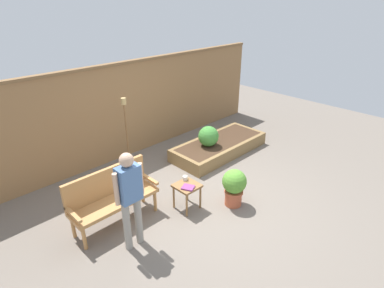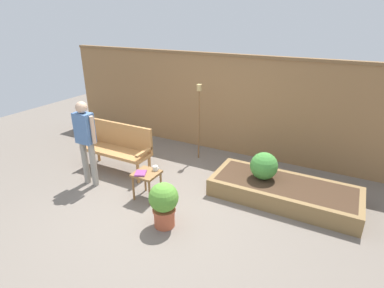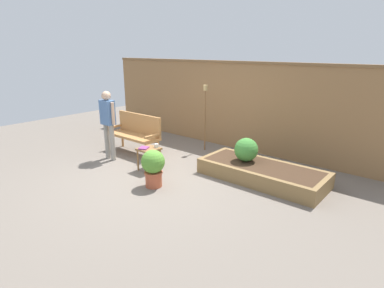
{
  "view_description": "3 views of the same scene",
  "coord_description": "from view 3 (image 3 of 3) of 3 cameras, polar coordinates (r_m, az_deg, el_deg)",
  "views": [
    {
      "loc": [
        -3.52,
        -3.21,
        3.44
      ],
      "look_at": [
        0.25,
        0.63,
        0.86
      ],
      "focal_mm": 29.33,
      "sensor_mm": 36.0,
      "label": 1
    },
    {
      "loc": [
        2.4,
        -3.52,
        2.88
      ],
      "look_at": [
        0.0,
        0.96,
        0.75
      ],
      "focal_mm": 28.8,
      "sensor_mm": 36.0,
      "label": 2
    },
    {
      "loc": [
        4.24,
        -4.04,
        2.44
      ],
      "look_at": [
        0.44,
        0.5,
        0.64
      ],
      "focal_mm": 29.44,
      "sensor_mm": 36.0,
      "label": 3
    }
  ],
  "objects": [
    {
      "name": "raised_planter_bed",
      "position": [
        6.22,
        12.51,
        -5.09
      ],
      "size": [
        2.4,
        1.0,
        0.3
      ],
      "color": "olive",
      "rests_on": "ground_plane"
    },
    {
      "name": "shrub_near_bench",
      "position": [
        6.27,
        9.79,
        -1.03
      ],
      "size": [
        0.47,
        0.47,
        0.47
      ],
      "color": "brown",
      "rests_on": "raised_planter_bed"
    },
    {
      "name": "potted_boxwood",
      "position": [
        5.76,
        -7.05,
        -3.98
      ],
      "size": [
        0.43,
        0.43,
        0.7
      ],
      "color": "#B75638",
      "rests_on": "ground_plane"
    },
    {
      "name": "side_table",
      "position": [
        6.54,
        -7.82,
        -1.44
      ],
      "size": [
        0.4,
        0.4,
        0.48
      ],
      "color": "olive",
      "rests_on": "ground_plane"
    },
    {
      "name": "garden_bench",
      "position": [
        7.69,
        -10.1,
        2.39
      ],
      "size": [
        1.44,
        0.48,
        0.94
      ],
      "color": "#B77F47",
      "rests_on": "ground_plane"
    },
    {
      "name": "tiki_torch",
      "position": [
        7.65,
        2.4,
        6.92
      ],
      "size": [
        0.1,
        0.1,
        1.61
      ],
      "color": "brown",
      "rests_on": "ground_plane"
    },
    {
      "name": "person_by_bench",
      "position": [
        7.25,
        -14.97,
        4.35
      ],
      "size": [
        0.47,
        0.2,
        1.56
      ],
      "color": "gray",
      "rests_on": "ground_plane"
    },
    {
      "name": "book_on_table",
      "position": [
        6.5,
        -8.73,
        -0.71
      ],
      "size": [
        0.24,
        0.25,
        0.03
      ],
      "primitive_type": "cube",
      "rotation": [
        0.0,
        0.0,
        0.43
      ],
      "color": "#7F3875",
      "rests_on": "side_table"
    },
    {
      "name": "fence_back",
      "position": [
        8.0,
        7.36,
        7.07
      ],
      "size": [
        8.4,
        0.14,
        2.16
      ],
      "color": "olive",
      "rests_on": "ground_plane"
    },
    {
      "name": "cup_on_table",
      "position": [
        6.53,
        -6.45,
        -0.29
      ],
      "size": [
        0.12,
        0.09,
        0.08
      ],
      "color": "silver",
      "rests_on": "side_table"
    },
    {
      "name": "ground_plane",
      "position": [
        6.35,
        -5.94,
        -5.78
      ],
      "size": [
        14.0,
        14.0,
        0.0
      ],
      "primitive_type": "plane",
      "color": "#70665B"
    }
  ]
}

